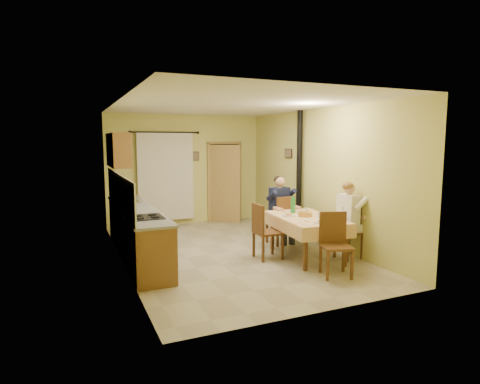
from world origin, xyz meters
name	(u,v)px	position (x,y,z in m)	size (l,w,h in m)	color
floor	(230,252)	(0.00, 0.00, 0.00)	(4.00, 6.00, 0.01)	tan
room_shell	(230,158)	(0.00, 0.00, 1.82)	(4.04, 6.04, 2.82)	#D2CD6B
kitchen_run	(136,231)	(-1.71, 0.40, 0.48)	(0.64, 3.64, 1.56)	brown
upper_cabinets	(118,150)	(-1.82, 1.70, 1.95)	(0.35, 1.40, 0.70)	brown
curtain	(166,176)	(-0.55, 2.90, 1.26)	(1.70, 0.07, 2.22)	black
doorway	(225,182)	(1.01, 2.85, 1.05)	(0.96, 0.56, 2.15)	black
dining_table	(306,237)	(1.15, -0.87, 0.38)	(1.17, 1.78, 0.76)	#E8B77A
tableware	(311,215)	(1.18, -0.97, 0.81)	(0.76, 1.61, 0.33)	white
chair_far	(280,230)	(1.21, 0.18, 0.29)	(0.50, 0.50, 1.02)	#583418
chair_near	(336,258)	(1.01, -1.94, 0.29)	(0.56, 0.56, 1.01)	#583418
chair_right	(349,243)	(1.85, -1.24, 0.29)	(0.42, 0.42, 0.96)	#583418
chair_left	(267,243)	(0.46, -0.65, 0.29)	(0.45, 0.45, 1.01)	#583418
man_far	(280,202)	(1.21, 0.20, 0.88)	(0.61, 0.50, 1.39)	#141938
man_right	(350,211)	(1.83, -1.24, 0.88)	(0.47, 0.59, 1.39)	silver
stove_flue	(299,191)	(1.90, 0.60, 1.02)	(0.24, 0.24, 2.80)	black
picture_back	(195,156)	(0.25, 2.97, 1.75)	(0.19, 0.03, 0.23)	black
picture_right	(288,153)	(1.97, 1.20, 1.85)	(0.03, 0.31, 0.21)	brown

